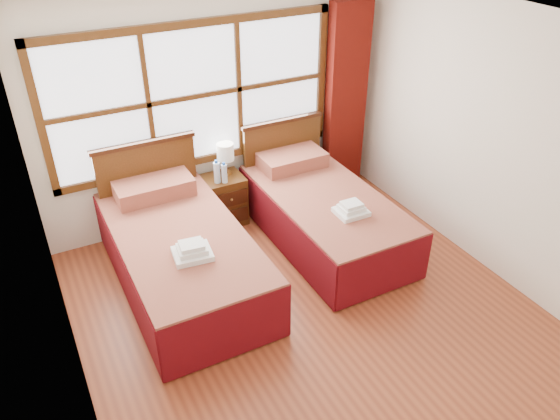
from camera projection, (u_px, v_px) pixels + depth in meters
floor at (319, 325)px, 4.96m from camera, size 4.50×4.50×0.00m
ceiling at (333, 35)px, 3.58m from camera, size 4.50×4.50×0.00m
wall_back at (217, 109)px, 5.96m from camera, size 4.00×0.00×4.00m
wall_left at (58, 279)px, 3.49m from camera, size 0.00×4.50×4.50m
wall_right at (509, 151)px, 5.06m from camera, size 0.00×4.50×4.50m
window at (195, 96)px, 5.73m from camera, size 3.16×0.06×1.56m
curtain at (346, 100)px, 6.55m from camera, size 0.50×0.16×2.30m
bed_left at (180, 252)px, 5.33m from camera, size 1.17×2.27×1.14m
bed_right at (322, 212)px, 5.98m from camera, size 1.10×2.13×1.07m
nightstand at (225, 200)px, 6.28m from camera, size 0.44×0.43×0.59m
towels_left at (192, 251)px, 4.81m from camera, size 0.37×0.33×0.14m
towels_right at (351, 209)px, 5.47m from camera, size 0.31×0.28×0.13m
lamp at (225, 153)px, 6.06m from camera, size 0.19×0.19×0.37m
bottle_near at (217, 172)px, 5.96m from camera, size 0.07×0.07×0.27m
bottle_far at (224, 173)px, 5.97m from camera, size 0.06×0.06×0.24m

